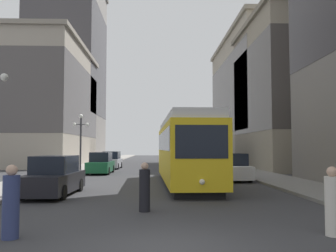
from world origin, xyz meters
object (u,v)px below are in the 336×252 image
pedestrian_crossing_near (11,204)px  streetcar (185,149)px  parked_car_right_far (231,168)px  pedestrian_on_sidewalk (333,203)px  parked_car_left_far (54,177)px  lamp_post_left_far (81,133)px  transit_bus (200,150)px  parked_car_left_mid (101,164)px  pedestrian_crossing_far (145,189)px  parked_car_left_near (112,161)px

pedestrian_crossing_near → streetcar: bearing=59.8°
streetcar → parked_car_right_far: 4.62m
streetcar → pedestrian_on_sidewalk: streetcar is taller
parked_car_left_far → lamp_post_left_far: size_ratio=1.00×
transit_bus → pedestrian_on_sidewalk: size_ratio=6.87×
streetcar → parked_car_left_far: size_ratio=2.70×
parked_car_left_far → parked_car_right_far: bearing=38.1°
parked_car_right_far → lamp_post_left_far: (-11.71, 7.49, 2.63)m
parked_car_left_mid → streetcar: bearing=-56.2°
pedestrian_crossing_near → pedestrian_crossing_far: (3.12, 3.61, -0.04)m
streetcar → parked_car_left_near: 18.28m
streetcar → pedestrian_on_sidewalk: (2.70, -12.55, -1.30)m
streetcar → parked_car_right_far: bearing=38.7°
parked_car_right_far → pedestrian_crossing_near: bearing=58.4°
parked_car_left_far → pedestrian_crossing_far: parked_car_left_far is taller
parked_car_left_near → pedestrian_crossing_far: 26.37m
lamp_post_left_far → parked_car_left_near: bearing=74.2°
parked_car_left_far → pedestrian_crossing_near: size_ratio=2.81×
pedestrian_crossing_near → parked_car_left_mid: bearing=85.4°
transit_bus → parked_car_right_far: size_ratio=2.43×
streetcar → lamp_post_left_far: lamp_post_left_far is taller
parked_car_left_near → streetcar: bearing=-68.0°
transit_bus → parked_car_left_far: 25.37m
streetcar → pedestrian_crossing_far: streetcar is taller
parked_car_right_far → pedestrian_crossing_near: parked_car_right_far is taller
transit_bus → parked_car_left_near: 9.90m
transit_bus → pedestrian_crossing_near: 32.63m
parked_car_left_mid → parked_car_right_far: (9.81, -6.78, -0.00)m
transit_bus → parked_car_right_far: (0.16, -16.07, -1.10)m
parked_car_left_mid → parked_car_right_far: size_ratio=1.01×
pedestrian_on_sidewalk → pedestrian_crossing_near: bearing=130.8°
pedestrian_crossing_far → parked_car_right_far: bearing=115.5°
streetcar → pedestrian_crossing_near: 13.66m
streetcar → pedestrian_on_sidewalk: size_ratio=7.85×
pedestrian_crossing_far → pedestrian_on_sidewalk: 6.00m
parked_car_left_near → parked_car_right_far: (9.81, -14.20, 0.00)m
pedestrian_crossing_far → lamp_post_left_far: size_ratio=0.34×
parked_car_left_near → pedestrian_crossing_near: bearing=-86.3°
transit_bus → pedestrian_on_sidewalk: (-0.54, -31.49, -1.15)m
streetcar → lamp_post_left_far: size_ratio=2.70×
pedestrian_crossing_far → parked_car_left_near: bearing=149.9°
streetcar → parked_car_left_far: streetcar is taller
parked_car_left_near → pedestrian_on_sidewalk: size_ratio=2.68×
parked_car_left_near → pedestrian_crossing_near: parked_car_left_near is taller
transit_bus → pedestrian_crossing_near: (-8.46, -31.50, -1.12)m
pedestrian_crossing_near → pedestrian_on_sidewalk: bearing=-7.6°
transit_bus → pedestrian_on_sidewalk: 31.51m
pedestrian_crossing_far → lamp_post_left_far: lamp_post_left_far is taller
parked_car_left_mid → pedestrian_on_sidewalk: 24.00m
pedestrian_crossing_near → lamp_post_left_far: (-3.10, 22.92, 2.64)m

